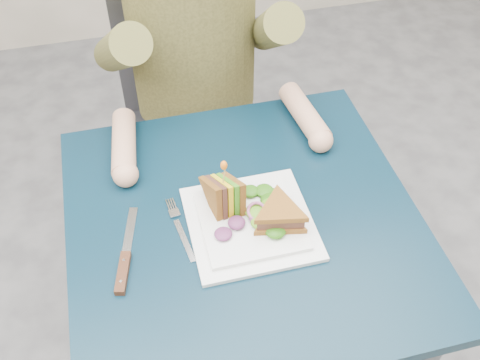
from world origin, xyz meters
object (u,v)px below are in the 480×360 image
object	(u,v)px
plate	(250,222)
chair	(193,102)
diner	(192,14)
sandwich_upright	(225,196)
table	(244,241)
knife	(124,265)
sandwich_flat	(279,215)
fork	(181,230)

from	to	relation	value
plate	chair	bearing A→B (deg)	90.74
chair	plate	bearing A→B (deg)	-89.26
diner	sandwich_upright	bearing A→B (deg)	-93.91
table	knife	world-z (taller)	knife
table	plate	size ratio (longest dim) A/B	2.88
chair	sandwich_flat	size ratio (longest dim) A/B	6.21
plate	fork	world-z (taller)	plate
chair	knife	xyz separation A→B (m)	(-0.26, -0.72, 0.20)
sandwich_flat	fork	world-z (taller)	sandwich_flat
diner	sandwich_upright	world-z (taller)	diner
chair	plate	distance (m)	0.70
plate	knife	bearing A→B (deg)	-171.16
sandwich_flat	fork	distance (m)	0.21
chair	sandwich_flat	xyz separation A→B (m)	(0.06, -0.70, 0.23)
chair	sandwich_upright	distance (m)	0.68
diner	plate	world-z (taller)	diner
fork	chair	bearing A→B (deg)	78.20
fork	knife	world-z (taller)	knife
fork	sandwich_upright	bearing A→B (deg)	14.56
table	plate	bearing A→B (deg)	-65.15
chair	knife	distance (m)	0.79
sandwich_flat	knife	distance (m)	0.33
table	fork	world-z (taller)	fork
table	chair	xyz separation A→B (m)	(0.00, 0.66, -0.11)
fork	knife	bearing A→B (deg)	-154.04
sandwich_flat	chair	bearing A→B (deg)	95.20
plate	sandwich_upright	distance (m)	0.08
plate	sandwich_flat	size ratio (longest dim) A/B	1.73
knife	chair	bearing A→B (deg)	69.97
plate	fork	xyz separation A→B (m)	(-0.15, 0.02, -0.01)
chair	plate	size ratio (longest dim) A/B	3.58
plate	sandwich_flat	xyz separation A→B (m)	(0.05, -0.03, 0.04)
table	sandwich_flat	distance (m)	0.15
sandwich_upright	knife	xyz separation A→B (m)	(-0.23, -0.09, -0.05)
diner	fork	size ratio (longest dim) A/B	4.15
sandwich_flat	knife	world-z (taller)	sandwich_flat
table	plate	distance (m)	0.09
chair	fork	distance (m)	0.70
table	sandwich_flat	xyz separation A→B (m)	(0.06, -0.04, 0.12)
knife	diner	bearing A→B (deg)	66.63
plate	sandwich_upright	bearing A→B (deg)	134.47
table	diner	distance (m)	0.61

